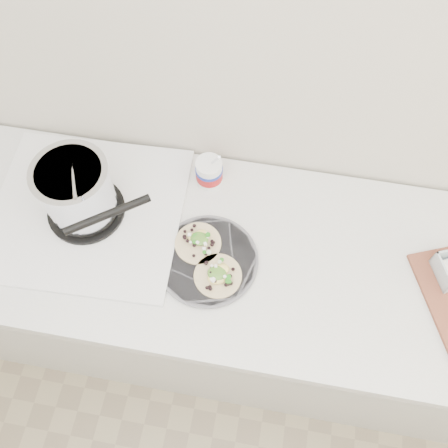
# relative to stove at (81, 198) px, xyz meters

# --- Properties ---
(counter) EXTENTS (2.44, 0.66, 0.90)m
(counter) POSITION_rel_stove_xyz_m (0.46, -0.03, -0.54)
(counter) COLOR beige
(counter) RESTS_ON ground
(stove) EXTENTS (0.60, 0.56, 0.28)m
(stove) POSITION_rel_stove_xyz_m (0.00, 0.00, 0.00)
(stove) COLOR silver
(stove) RESTS_ON counter
(taco_plate) EXTENTS (0.30, 0.30, 0.04)m
(taco_plate) POSITION_rel_stove_xyz_m (0.40, -0.09, -0.07)
(taco_plate) COLOR #59585F
(taco_plate) RESTS_ON counter
(tub) EXTENTS (0.09, 0.09, 0.19)m
(tub) POSITION_rel_stove_xyz_m (0.35, 0.18, -0.03)
(tub) COLOR white
(tub) RESTS_ON counter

